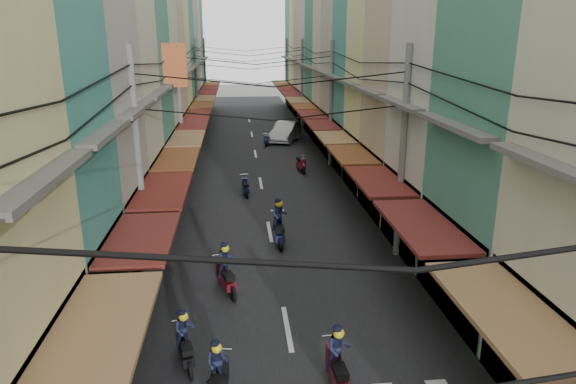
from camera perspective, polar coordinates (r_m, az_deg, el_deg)
ground at (r=17.68m, az=-0.73°, el=-11.54°), size 160.00×160.00×0.00m
road at (r=36.49m, az=-3.52°, el=3.57°), size 10.00×80.00×0.02m
sidewalk_left at (r=36.82m, az=-13.69°, el=3.27°), size 3.00×80.00×0.06m
sidewalk_right at (r=37.30m, az=6.53°, el=3.81°), size 3.00×80.00×0.06m
building_row_left at (r=32.74m, az=-18.34°, el=18.49°), size 7.80×67.67×23.70m
building_row_right at (r=33.26m, az=10.95°, el=18.34°), size 7.80×68.98×22.59m
utility_poles at (r=30.58m, az=-3.34°, el=13.46°), size 10.20×66.13×8.20m
white_car at (r=43.28m, az=-0.26°, el=5.71°), size 5.96×3.97×1.96m
bicycle at (r=16.85m, az=22.56°, el=-14.52°), size 1.47×0.69×0.97m
moving_scooters at (r=20.37m, az=-2.68°, el=-5.87°), size 6.00×31.68×2.00m
parked_scooters at (r=14.53m, az=16.95°, el=-17.05°), size 13.32×16.24×0.99m
pedestrians at (r=18.38m, az=-13.81°, el=-7.19°), size 12.37×22.20×2.21m
market_umbrella at (r=14.09m, az=25.65°, el=-10.30°), size 2.56×2.56×2.70m
traffic_sign at (r=12.76m, az=24.72°, el=-14.47°), size 0.10×0.64×2.90m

